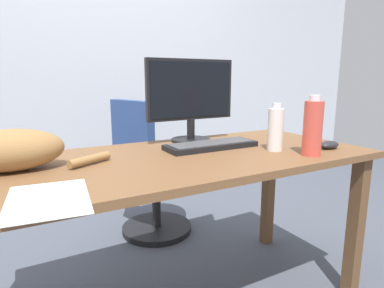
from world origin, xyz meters
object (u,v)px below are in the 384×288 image
Objects in this scene: monitor at (191,97)px; keyboard at (211,145)px; cat at (2,149)px; spray_bottle at (275,129)px; office_chair at (150,178)px; water_bottle at (313,128)px; computer_mouse at (329,145)px.

monitor is 1.09× the size of keyboard.
cat is 1.09m from spray_bottle.
office_chair is 1.15m from cat.
spray_bottle reaches higher than office_chair.
water_bottle is (1.14, -0.34, 0.04)m from cat.
office_chair is 4.35× the size of spray_bottle.
spray_bottle is (0.22, -0.18, 0.09)m from keyboard.
computer_mouse is (0.50, -0.99, 0.36)m from office_chair.
keyboard is at bearing -88.29° from monitor.
cat is at bearing 169.63° from spray_bottle.
monitor is at bearing 120.42° from water_bottle.
office_chair reaches higher than keyboard.
monitor is 0.60m from water_bottle.
cat is 1.35m from computer_mouse.
computer_mouse is at bearing -20.57° from spray_bottle.
office_chair is at bearing 92.33° from keyboard.
cat reaches higher than keyboard.
water_bottle is at bearing -59.58° from monitor.
cat is 5.59× the size of computer_mouse.
water_bottle is (0.30, -0.33, 0.11)m from keyboard.
office_chair is 3.66× the size of water_bottle.
monitor is 0.87m from cat.
keyboard is (0.03, -0.71, 0.35)m from office_chair.
cat reaches higher than computer_mouse.
computer_mouse is at bearing -12.37° from cat.
cat is at bearing -168.39° from monitor.
spray_bottle is at bearing -39.09° from keyboard.
spray_bottle is at bearing 116.02° from water_bottle.
monitor reaches higher than computer_mouse.
monitor is 0.28m from keyboard.
cat reaches higher than office_chair.
keyboard is 0.30m from spray_bottle.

